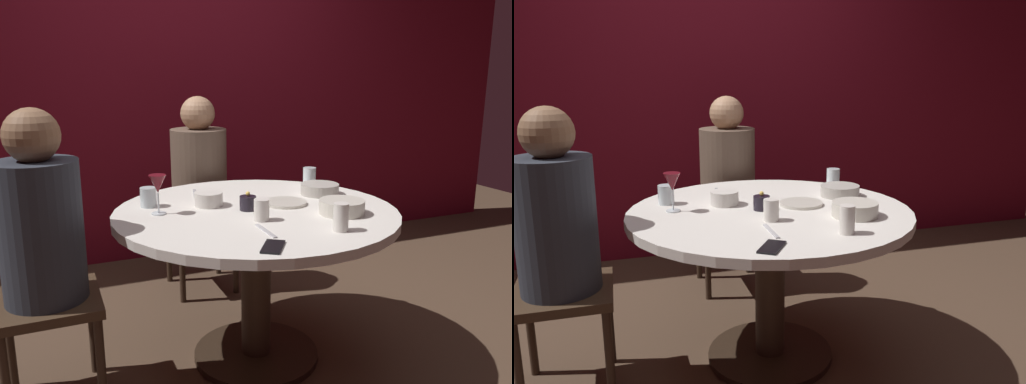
{
  "view_description": "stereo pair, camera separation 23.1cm",
  "coord_description": "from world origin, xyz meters",
  "views": [
    {
      "loc": [
        -0.88,
        -2.07,
        1.36
      ],
      "look_at": [
        0.0,
        0.0,
        0.82
      ],
      "focal_mm": 35.9,
      "sensor_mm": 36.0,
      "label": 1
    },
    {
      "loc": [
        -0.66,
        -2.15,
        1.36
      ],
      "look_at": [
        0.0,
        0.0,
        0.82
      ],
      "focal_mm": 35.9,
      "sensor_mm": 36.0,
      "label": 2
    }
  ],
  "objects": [
    {
      "name": "bowl_salad_center",
      "position": [
        -0.18,
        0.14,
        0.78
      ],
      "size": [
        0.13,
        0.13,
        0.07
      ],
      "primitive_type": "cylinder",
      "color": "silver",
      "rests_on": "dining_table"
    },
    {
      "name": "wine_glass",
      "position": [
        -0.43,
        0.09,
        0.87
      ],
      "size": [
        0.08,
        0.08,
        0.18
      ],
      "color": "silver",
      "rests_on": "dining_table"
    },
    {
      "name": "cup_center_front",
      "position": [
        0.18,
        -0.43,
        0.8
      ],
      "size": [
        0.06,
        0.06,
        0.11
      ],
      "primitive_type": "cylinder",
      "color": "silver",
      "rests_on": "dining_table"
    },
    {
      "name": "ground_plane",
      "position": [
        0.0,
        0.0,
        0.0
      ],
      "size": [
        8.0,
        8.0,
        0.0
      ],
      "primitive_type": "plane",
      "color": "#4C3828"
    },
    {
      "name": "dinner_plate",
      "position": [
        0.16,
        0.03,
        0.75
      ],
      "size": [
        0.2,
        0.2,
        0.01
      ],
      "primitive_type": "cylinder",
      "color": "beige",
      "rests_on": "dining_table"
    },
    {
      "name": "dining_table",
      "position": [
        0.0,
        0.0,
        0.58
      ],
      "size": [
        1.29,
        1.29,
        0.74
      ],
      "color": "silver",
      "rests_on": "ground"
    },
    {
      "name": "cell_phone",
      "position": [
        -0.15,
        -0.51,
        0.75
      ],
      "size": [
        0.14,
        0.16,
        0.01
      ],
      "primitive_type": "cube",
      "rotation": [
        0.0,
        0.0,
        2.54
      ],
      "color": "black",
      "rests_on": "dining_table"
    },
    {
      "name": "back_wall",
      "position": [
        0.0,
        1.62,
        1.3
      ],
      "size": [
        6.0,
        0.1,
        2.6
      ],
      "primitive_type": "cube",
      "color": "maroon",
      "rests_on": "ground"
    },
    {
      "name": "seated_diner_left",
      "position": [
        -0.91,
        0.0,
        0.75
      ],
      "size": [
        0.4,
        0.4,
        1.23
      ],
      "rotation": [
        0.0,
        0.0,
        6.28
      ],
      "color": "#3F2D1E",
      "rests_on": "ground"
    },
    {
      "name": "cup_near_candle",
      "position": [
        -0.44,
        0.23,
        0.79
      ],
      "size": [
        0.08,
        0.08,
        0.09
      ],
      "primitive_type": "cylinder",
      "color": "silver",
      "rests_on": "dining_table"
    },
    {
      "name": "seated_diner_back",
      "position": [
        0.0,
        0.89,
        0.74
      ],
      "size": [
        0.4,
        0.4,
        1.21
      ],
      "rotation": [
        0.0,
        0.0,
        4.71
      ],
      "color": "#3F2D1E",
      "rests_on": "ground"
    },
    {
      "name": "cup_by_right_diner",
      "position": [
        0.46,
        0.34,
        0.79
      ],
      "size": [
        0.07,
        0.07,
        0.1
      ],
      "primitive_type": "cylinder",
      "color": "silver",
      "rests_on": "dining_table"
    },
    {
      "name": "bowl_small_white",
      "position": [
        0.32,
        -0.22,
        0.77
      ],
      "size": [
        0.2,
        0.2,
        0.06
      ],
      "primitive_type": "cylinder",
      "color": "beige",
      "rests_on": "dining_table"
    },
    {
      "name": "candle_holder",
      "position": [
        -0.04,
        -0.0,
        0.78
      ],
      "size": [
        0.08,
        0.08,
        0.09
      ],
      "color": "black",
      "rests_on": "dining_table"
    },
    {
      "name": "bowl_serving_large",
      "position": [
        0.41,
        0.14,
        0.77
      ],
      "size": [
        0.19,
        0.19,
        0.05
      ],
      "primitive_type": "cylinder",
      "color": "#B2ADA3",
      "rests_on": "dining_table"
    },
    {
      "name": "fork_near_plate",
      "position": [
        -0.09,
        -0.32,
        0.75
      ],
      "size": [
        0.02,
        0.18,
        0.01
      ],
      "primitive_type": "cube",
      "rotation": [
        0.0,
        0.0,
        -0.01
      ],
      "color": "#B7B7BC",
      "rests_on": "dining_table"
    },
    {
      "name": "cup_by_left_diner",
      "position": [
        -0.05,
        -0.18,
        0.79
      ],
      "size": [
        0.07,
        0.07,
        0.09
      ],
      "primitive_type": "cylinder",
      "color": "silver",
      "rests_on": "dining_table"
    },
    {
      "name": "knife_near_plate",
      "position": [
        -0.18,
        0.39,
        0.75
      ],
      "size": [
        0.06,
        0.18,
        0.01
      ],
      "primitive_type": "cube",
      "rotation": [
        0.0,
        0.0,
        -0.25
      ],
      "color": "#B7B7BC",
      "rests_on": "dining_table"
    }
  ]
}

